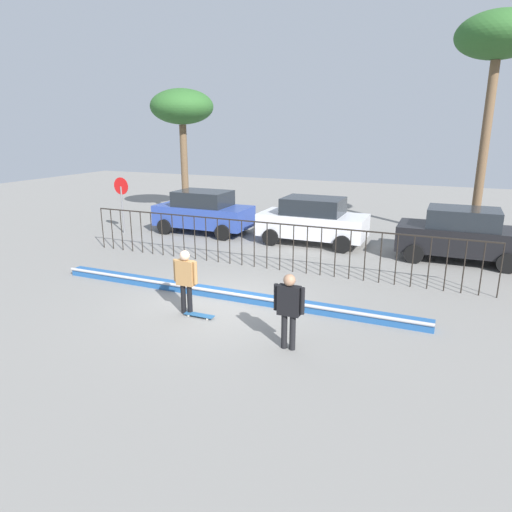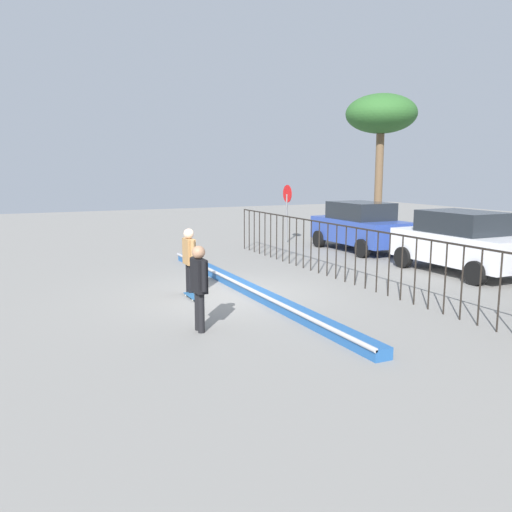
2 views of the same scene
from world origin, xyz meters
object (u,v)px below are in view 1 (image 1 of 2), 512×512
Objects in this scene: parked_car_black at (461,234)px; palm_tree_tall at (498,41)px; skateboarder at (186,276)px; palm_tree_short at (182,109)px; camera_operator at (289,305)px; parked_car_white at (313,220)px; skateboard at (199,315)px; parked_car_blue at (203,212)px; stop_sign at (122,197)px.

palm_tree_tall is (0.52, 3.59, 6.80)m from parked_car_black.
palm_tree_short is at bearing 90.77° from skateboarder.
camera_operator is 9.43m from parked_car_white.
skateboarder is at bearing -126.08° from parked_car_black.
skateboarder is at bearing 175.77° from skateboard.
parked_car_blue is 10.66m from parked_car_black.
skateboard is 15.46m from palm_tree_tall.
palm_tree_tall reaches higher than palm_tree_short.
palm_tree_tall is at bearing 25.46° from parked_car_white.
palm_tree_short is (-7.48, 11.49, 5.46)m from skateboard.
palm_tree_tall reaches higher than parked_car_white.
palm_tree_short is (-13.99, -0.22, -2.25)m from palm_tree_tall.
parked_car_black is (3.36, 8.84, -0.05)m from camera_operator.
parked_car_white is 1.00× the size of parked_car_black.
parked_car_white is (5.10, 0.01, 0.00)m from parked_car_blue.
stop_sign is at bearing -172.99° from parked_car_black.
parked_car_blue and parked_car_white have the same top height.
palm_tree_tall is (6.91, 11.63, 6.76)m from skateboarder.
stop_sign is at bearing -172.86° from parked_car_white.
palm_tree_tall is (11.18, 3.27, 6.80)m from parked_car_blue.
stop_sign is (-7.57, 6.91, 0.61)m from skateboarder.
parked_car_black is at bearing 20.51° from skateboarder.
parked_car_white is 5.57m from parked_car_black.
palm_tree_short is (-7.91, 3.03, 4.55)m from parked_car_white.
stop_sign reaches higher than skateboard.
parked_car_blue reaches higher than skateboard.
stop_sign is at bearing -96.38° from palm_tree_short.
parked_car_white is (0.84, 8.38, -0.04)m from skateboarder.
palm_tree_short reaches higher than parked_car_black.
parked_car_blue is at bearing -179.33° from parked_car_black.
parked_car_white is 9.69m from palm_tree_tall.
parked_car_black is at bearing -98.29° from palm_tree_tall.
stop_sign is (-10.61, 7.70, 0.60)m from camera_operator.
parked_car_white is at bearing 9.86° from stop_sign.
parked_car_blue is at bearing -163.71° from palm_tree_tall.
parked_car_blue is at bearing 125.37° from skateboard.
palm_tree_short is at bearing 156.30° from parked_car_white.
parked_car_blue is at bearing 177.40° from parked_car_white.
skateboarder is 0.26× the size of palm_tree_short.
palm_tree_short reaches higher than parked_car_white.
parked_car_white is (0.43, 8.45, 0.91)m from skateboard.
parked_car_blue and parked_car_black have the same top height.
parked_car_black is (10.65, -0.32, 0.00)m from parked_car_blue.
skateboard is 0.09× the size of palm_tree_tall.
skateboard is at bearing 38.91° from camera_operator.
skateboarder is 10.28m from parked_car_black.
palm_tree_tall is 1.36× the size of palm_tree_short.
stop_sign is at bearing 18.07° from camera_operator.
palm_tree_tall reaches higher than skateboard.
palm_tree_tall is (6.51, 11.71, 7.71)m from skateboard.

